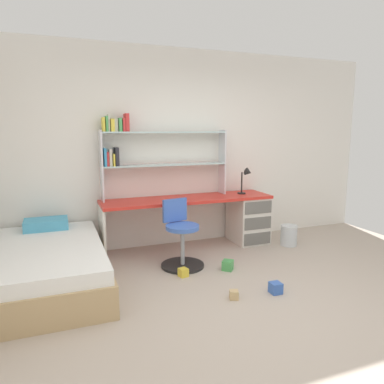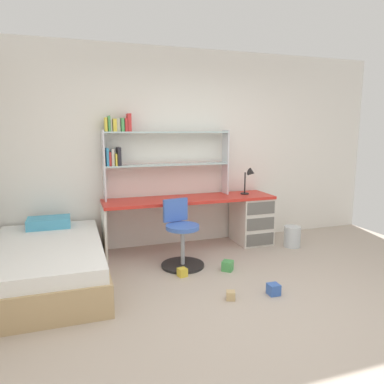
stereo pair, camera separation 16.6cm
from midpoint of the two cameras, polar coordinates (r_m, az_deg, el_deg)
The scene contains 12 objects.
ground_plane at distance 3.51m, azimuth 10.93°, elevation -18.27°, with size 6.01×5.51×0.02m, color #B2A393.
room_shell at distance 3.84m, azimuth -14.01°, elevation 5.57°, with size 6.01×5.51×2.74m.
desk at distance 5.22m, azimuth 5.07°, elevation -3.68°, with size 2.35×0.58×0.72m.
bookshelf_hutch at distance 4.85m, azimuth -8.16°, elevation 6.89°, with size 1.73×0.22×1.12m.
desk_lamp at distance 5.22m, azimuth 7.78°, elevation 2.45°, with size 0.20×0.17×0.38m.
swivel_chair at distance 4.38m, azimuth -2.82°, elevation -7.64°, with size 0.52×0.52×0.81m.
bed_platform at distance 4.17m, azimuth -23.06°, elevation -10.74°, with size 1.18×1.90×0.57m.
waste_bin at distance 5.34m, azimuth 14.22°, elevation -6.67°, with size 0.23×0.23×0.29m, color silver.
toy_block_blue_0 at distance 3.84m, azimuth 11.86°, elevation -14.64°, with size 0.11×0.11×0.11m, color #3860B7.
toy_block_yellow_1 at distance 4.16m, azimuth -2.56°, elevation -12.61°, with size 0.10×0.10×0.10m, color gold.
toy_block_green_2 at distance 4.34m, azimuth 4.57°, elevation -11.48°, with size 0.12×0.12×0.12m, color #479E51.
toy_block_natural_3 at distance 3.67m, azimuth 5.32°, elevation -15.89°, with size 0.08×0.08×0.08m, color tan.
Camera 1 is at (-1.75, -2.58, 1.63)m, focal length 33.70 mm.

